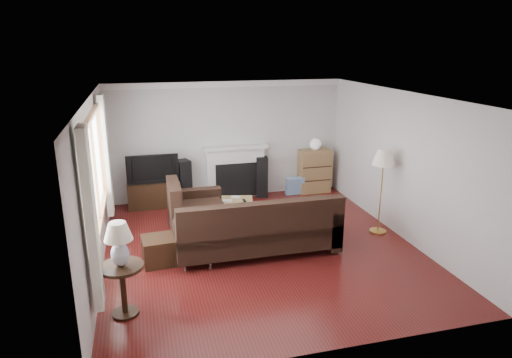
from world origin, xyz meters
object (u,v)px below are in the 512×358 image
object	(u,v)px
sectional_sofa	(256,225)
side_table	(123,290)
bookshelf	(314,171)
floor_lamp	(381,191)
coffee_table	(227,209)
tv_stand	(154,194)

from	to	relation	value
sectional_sofa	side_table	size ratio (longest dim) A/B	4.17
bookshelf	floor_lamp	xyz separation A→B (m)	(0.27, -2.44, 0.28)
coffee_table	floor_lamp	xyz separation A→B (m)	(2.51, -1.30, 0.57)
coffee_table	tv_stand	bearing A→B (deg)	152.14
sectional_sofa	floor_lamp	xyz separation A→B (m)	(2.32, 0.22, 0.31)
floor_lamp	sectional_sofa	bearing A→B (deg)	-174.66
bookshelf	floor_lamp	bearing A→B (deg)	-83.68
coffee_table	floor_lamp	distance (m)	2.88
floor_lamp	bookshelf	bearing A→B (deg)	96.32
tv_stand	coffee_table	world-z (taller)	tv_stand
side_table	bookshelf	bearing A→B (deg)	44.15
bookshelf	side_table	distance (m)	5.70
bookshelf	sectional_sofa	xyz separation A→B (m)	(-2.05, -2.66, -0.03)
bookshelf	sectional_sofa	world-z (taller)	bookshelf
sectional_sofa	floor_lamp	size ratio (longest dim) A/B	1.84
bookshelf	coffee_table	xyz separation A→B (m)	(-2.24, -1.14, -0.29)
tv_stand	floor_lamp	xyz separation A→B (m)	(3.82, -2.39, 0.50)
tv_stand	sectional_sofa	world-z (taller)	sectional_sofa
tv_stand	side_table	world-z (taller)	side_table
bookshelf	coffee_table	size ratio (longest dim) A/B	0.98
bookshelf	coffee_table	distance (m)	2.53
sectional_sofa	floor_lamp	world-z (taller)	floor_lamp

